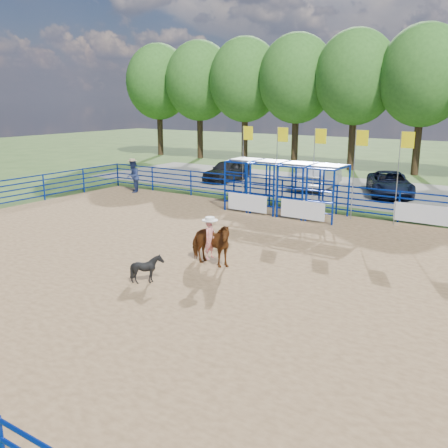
{
  "coord_description": "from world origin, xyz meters",
  "views": [
    {
      "loc": [
        8.66,
        -13.15,
        5.56
      ],
      "look_at": [
        -0.7,
        1.0,
        1.3
      ],
      "focal_mm": 40.0,
      "sensor_mm": 36.0,
      "label": 1
    }
  ],
  "objects": [
    {
      "name": "ground",
      "position": [
        0.0,
        0.0,
        0.0
      ],
      "size": [
        120.0,
        120.0,
        0.0
      ],
      "primitive_type": "plane",
      "color": "#446127",
      "rests_on": "ground"
    },
    {
      "name": "car_b",
      "position": [
        -3.61,
        16.23,
        0.84
      ],
      "size": [
        2.28,
        5.18,
        1.65
      ],
      "primitive_type": "imported",
      "rotation": [
        0.0,
        0.0,
        3.25
      ],
      "color": "gray",
      "rests_on": "gravel_strip"
    },
    {
      "name": "calf",
      "position": [
        -1.37,
        -2.3,
        0.47
      ],
      "size": [
        0.82,
        0.73,
        0.91
      ],
      "primitive_type": "imported",
      "rotation": [
        0.0,
        0.0,
        1.57
      ],
      "color": "black",
      "rests_on": "arena_dirt"
    },
    {
      "name": "perimeter_fence",
      "position": [
        0.0,
        0.0,
        0.75
      ],
      "size": [
        30.1,
        20.1,
        1.5
      ],
      "color": "#062695",
      "rests_on": "ground"
    },
    {
      "name": "chute_assembly",
      "position": [
        -1.9,
        8.84,
        1.26
      ],
      "size": [
        19.32,
        2.41,
        4.2
      ],
      "color": "#062695",
      "rests_on": "ground"
    },
    {
      "name": "car_c",
      "position": [
        0.75,
        16.6,
        0.7
      ],
      "size": [
        4.08,
        5.49,
        1.39
      ],
      "primitive_type": "imported",
      "rotation": [
        0.0,
        0.0,
        0.41
      ],
      "color": "black",
      "rests_on": "gravel_strip"
    },
    {
      "name": "spectator_cowboy",
      "position": [
        -12.52,
        8.84,
        1.03
      ],
      "size": [
        1.17,
        1.21,
        2.03
      ],
      "color": "navy",
      "rests_on": "arena_dirt"
    },
    {
      "name": "car_a",
      "position": [
        -10.21,
        15.73,
        0.74
      ],
      "size": [
        1.73,
        4.28,
        1.46
      ],
      "primitive_type": "imported",
      "rotation": [
        0.0,
        0.0,
        -0.0
      ],
      "color": "black",
      "rests_on": "gravel_strip"
    },
    {
      "name": "arena_dirt",
      "position": [
        0.0,
        0.0,
        0.01
      ],
      "size": [
        30.0,
        20.0,
        0.02
      ],
      "primitive_type": "cube",
      "color": "#9A774D",
      "rests_on": "ground"
    },
    {
      "name": "gravel_strip",
      "position": [
        0.0,
        17.0,
        0.01
      ],
      "size": [
        40.0,
        10.0,
        0.01
      ],
      "primitive_type": "cube",
      "color": "gray",
      "rests_on": "ground"
    },
    {
      "name": "treeline",
      "position": [
        0.0,
        26.0,
        7.53
      ],
      "size": [
        56.4,
        6.4,
        11.24
      ],
      "color": "#3F2B19",
      "rests_on": "ground"
    },
    {
      "name": "horse_and_rider",
      "position": [
        -0.7,
        0.14,
        0.89
      ],
      "size": [
        1.87,
        0.92,
        2.38
      ],
      "color": "brown",
      "rests_on": "arena_dirt"
    }
  ]
}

